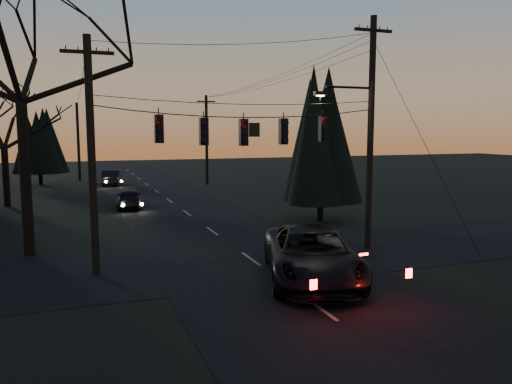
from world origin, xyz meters
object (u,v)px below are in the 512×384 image
object	(u,v)px
evergreen_right	(321,142)
sedan_oncoming_a	(129,199)
utility_pole_far_r	(207,184)
utility_pole_far_l	(80,181)
utility_pole_right	(367,248)
suv_near	(312,255)
bare_tree_left	(17,39)
sedan_oncoming_b	(112,178)
utility_pole_left	(96,274)

from	to	relation	value
evergreen_right	sedan_oncoming_a	world-z (taller)	evergreen_right
utility_pole_far_r	utility_pole_far_l	world-z (taller)	utility_pole_far_r
utility_pole_right	suv_near	distance (m)	5.70
utility_pole_far_l	sedan_oncoming_a	distance (m)	20.94
bare_tree_left	sedan_oncoming_b	size ratio (longest dim) A/B	2.84
evergreen_right	bare_tree_left	bearing A→B (deg)	-170.05
utility_pole_left	utility_pole_right	bearing A→B (deg)	0.00
utility_pole_far_r	sedan_oncoming_b	world-z (taller)	utility_pole_far_r
utility_pole_left	bare_tree_left	bearing A→B (deg)	122.61
sedan_oncoming_a	utility_pole_far_l	bearing A→B (deg)	-76.54
suv_near	sedan_oncoming_a	size ratio (longest dim) A/B	1.64
sedan_oncoming_a	utility_pole_far_r	bearing A→B (deg)	-118.56
bare_tree_left	suv_near	distance (m)	14.41
sedan_oncoming_a	bare_tree_left	bearing A→B (deg)	70.76
utility_pole_far_r	utility_pole_right	bearing A→B (deg)	-90.00
utility_pole_left	utility_pole_far_r	xyz separation A→B (m)	(11.50, 28.00, 0.00)
sedan_oncoming_b	bare_tree_left	bearing A→B (deg)	86.62
evergreen_right	suv_near	bearing A→B (deg)	-119.03
utility_pole_right	utility_pole_left	world-z (taller)	utility_pole_right
utility_pole_left	suv_near	world-z (taller)	utility_pole_left
utility_pole_far_l	sedan_oncoming_b	distance (m)	6.34
suv_near	sedan_oncoming_a	distance (m)	19.15
bare_tree_left	utility_pole_left	bearing A→B (deg)	-57.39
suv_near	utility_pole_right	bearing A→B (deg)	55.34
utility_pole_far_r	suv_near	xyz separation A→B (m)	(-4.47, -31.42, 0.90)
suv_near	sedan_oncoming_b	world-z (taller)	suv_near
bare_tree_left	sedan_oncoming_a	xyz separation A→B (m)	(5.30, 11.36, -8.17)
utility_pole_far_l	sedan_oncoming_a	xyz separation A→B (m)	(2.80, -20.74, 0.67)
utility_pole_left	bare_tree_left	distance (m)	9.99
utility_pole_right	suv_near	world-z (taller)	utility_pole_right
utility_pole_far_r	sedan_oncoming_a	distance (m)	15.44
utility_pole_far_r	sedan_oncoming_a	xyz separation A→B (m)	(-8.70, -12.74, 0.67)
utility_pole_far_r	bare_tree_left	xyz separation A→B (m)	(-14.00, -24.10, 8.85)
utility_pole_far_l	suv_near	world-z (taller)	utility_pole_far_l
evergreen_right	sedan_oncoming_b	xyz separation A→B (m)	(-9.76, 23.81, -3.83)
utility_pole_right	sedan_oncoming_a	distance (m)	17.58
utility_pole_far_r	evergreen_right	distance (m)	21.96
suv_near	sedan_oncoming_b	size ratio (longest dim) A/B	1.46
suv_near	sedan_oncoming_a	bearing A→B (deg)	120.69
utility_pole_left	suv_near	bearing A→B (deg)	-25.94
sedan_oncoming_a	utility_pole_left	bearing A→B (deg)	85.37
suv_near	sedan_oncoming_b	xyz separation A→B (m)	(-4.23, 33.77, -0.17)
utility_pole_left	sedan_oncoming_b	distance (m)	30.49
evergreen_right	suv_near	size ratio (longest dim) A/B	1.23
sedan_oncoming_a	sedan_oncoming_b	world-z (taller)	sedan_oncoming_b
bare_tree_left	sedan_oncoming_b	xyz separation A→B (m)	(5.30, 26.45, -8.11)
evergreen_right	sedan_oncoming_a	size ratio (longest dim) A/B	2.01
utility_pole_left	sedan_oncoming_b	xyz separation A→B (m)	(2.80, 30.35, 0.73)
utility_pole_left	evergreen_right	xyz separation A→B (m)	(12.56, 6.54, 4.57)
sedan_oncoming_b	utility_pole_far_l	bearing A→B (deg)	-55.67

